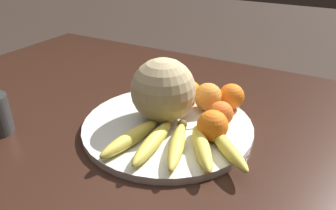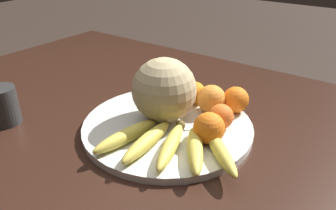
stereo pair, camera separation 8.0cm
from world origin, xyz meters
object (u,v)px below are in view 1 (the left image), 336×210
Objects in this scene: orange_front_left at (208,97)px; orange_back_left at (190,92)px; melon at (163,90)px; orange_mid_center at (231,96)px; kitchen_table at (153,149)px; fruit_bowl at (168,125)px; orange_front_right at (221,114)px; produce_tag at (201,124)px; banana_bunch at (175,144)px; orange_back_right at (212,126)px.

orange_back_left is (-0.06, 0.02, -0.01)m from orange_front_left.
melon is 2.15× the size of orange_front_left.
orange_mid_center is 1.11× the size of orange_back_left.
fruit_bowl reaches higher than kitchen_table.
melon is at bearing -162.33° from orange_front_right.
orange_front_right is 0.06m from produce_tag.
kitchen_table is at bearing -148.41° from banana_bunch.
orange_front_right is 0.89× the size of orange_mid_center.
orange_back_left is at bearing 82.41° from melon.
orange_mid_center is (-0.01, 0.10, 0.00)m from orange_front_right.
orange_front_left reaches higher than orange_back_left.
orange_mid_center reaches higher than produce_tag.
melon is 2.59× the size of orange_back_left.
kitchen_table is 23.92× the size of orange_mid_center.
banana_bunch is at bearing -86.87° from orange_front_left.
fruit_bowl is 2.64× the size of melon.
melon reaches higher than orange_back_left.
orange_mid_center reaches higher than orange_front_right.
orange_front_right is at bearing -85.65° from orange_mid_center.
orange_back_right reaches higher than banana_bunch.
banana_bunch reaches higher than produce_tag.
produce_tag is at bearing 135.25° from orange_back_right.
fruit_bowl is 1.40× the size of banana_bunch.
kitchen_table is at bearing -135.42° from orange_mid_center.
orange_front_left is at bearing 47.56° from kitchen_table.
orange_front_right is (0.16, 0.06, 0.13)m from kitchen_table.
orange_back_left is at bearing 72.60° from kitchen_table.
banana_bunch is at bearing -138.04° from produce_tag.
orange_front_right is at bearing 95.40° from orange_back_right.
produce_tag is (0.08, -0.10, -0.03)m from orange_back_left.
orange_front_left is 0.08m from orange_front_right.
melon is at bearing 150.17° from fruit_bowl.
orange_back_right is at bearing -89.58° from produce_tag.
orange_mid_center is (0.05, 0.04, -0.00)m from orange_front_left.
orange_back_left is at bearing 91.68° from fruit_bowl.
banana_bunch is 3.75× the size of produce_tag.
orange_back_right is at bearing -4.65° from kitchen_table.
orange_mid_center is at bearing 151.36° from banana_bunch.
banana_bunch is 0.10m from orange_back_right.
fruit_bowl is at bearing -126.02° from orange_mid_center.
produce_tag is (0.01, 0.13, -0.02)m from banana_bunch.
kitchen_table is at bearing -177.49° from fruit_bowl.
orange_mid_center is (0.16, 0.15, 0.13)m from kitchen_table.
banana_bunch is at bearing -38.91° from kitchen_table.
orange_mid_center reaches higher than banana_bunch.
melon is 2.33× the size of orange_mid_center.
produce_tag is (-0.04, -0.02, -0.03)m from orange_front_right.
orange_back_left is at bearing 84.06° from produce_tag.
orange_front_left is at bearing -16.70° from orange_back_left.
kitchen_table is 22.09× the size of orange_front_left.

